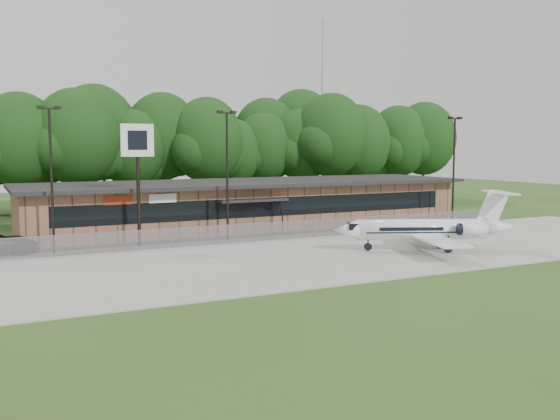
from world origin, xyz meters
TOP-DOWN VIEW (x-y plane):
  - ground at (0.00, 0.00)m, footprint 160.00×160.00m
  - apron at (0.00, 8.00)m, footprint 64.00×18.00m
  - parking_lot at (0.00, 19.50)m, footprint 50.00×9.00m
  - terminal at (-0.00, 23.94)m, footprint 41.00×11.65m
  - fence at (0.00, 15.00)m, footprint 46.00×0.04m
  - treeline at (0.00, 42.00)m, footprint 72.00×12.00m
  - radio_mast at (22.00, 48.00)m, footprint 0.20×0.20m
  - light_pole_left at (-18.00, 16.50)m, footprint 1.55×0.30m
  - light_pole_mid at (-5.00, 16.50)m, footprint 1.55×0.30m
  - light_pole_right at (18.00, 16.50)m, footprint 1.55×0.30m
  - business_jet at (5.92, 5.60)m, footprint 12.66×11.30m
  - pole_sign at (-11.94, 16.79)m, footprint 2.40×0.40m

SIDE VIEW (x-z plane):
  - ground at x=0.00m, z-range 0.00..0.00m
  - parking_lot at x=0.00m, z-range 0.00..0.06m
  - apron at x=0.00m, z-range 0.00..0.08m
  - fence at x=0.00m, z-range 0.02..1.54m
  - business_jet at x=5.92m, z-range -0.62..3.74m
  - terminal at x=0.00m, z-range 0.03..4.33m
  - light_pole_left at x=-18.00m, z-range 0.86..11.09m
  - light_pole_mid at x=-5.00m, z-range 0.86..11.09m
  - light_pole_right at x=18.00m, z-range 0.86..11.09m
  - pole_sign at x=-11.94m, z-range 2.42..11.53m
  - treeline at x=0.00m, z-range 0.00..15.00m
  - radio_mast at x=22.00m, z-range 0.00..25.00m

